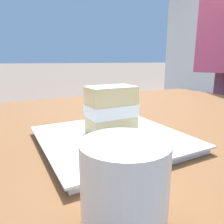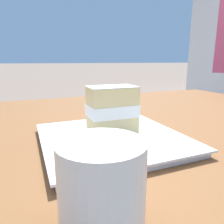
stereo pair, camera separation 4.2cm
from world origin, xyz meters
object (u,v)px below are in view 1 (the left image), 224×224
dessert_plate (112,139)px  cake_slice (111,110)px  dessert_fork (87,115)px  patio_table (134,150)px  coffee_cup (124,182)px

dessert_plate → cake_slice: cake_slice is taller
dessert_plate → dessert_fork: (-0.03, -0.22, -0.00)m
cake_slice → dessert_fork: 0.21m
patio_table → dessert_plate: size_ratio=4.39×
patio_table → coffee_cup: 0.48m
dessert_plate → dessert_fork: size_ratio=1.68×
patio_table → cake_slice: cake_slice is taller
patio_table → dessert_fork: size_ratio=7.37×
patio_table → cake_slice: 0.28m
dessert_plate → dessert_fork: bearing=-98.5°
cake_slice → dessert_plate: bearing=67.3°
patio_table → dessert_plate: 0.27m
dessert_plate → coffee_cup: bearing=65.1°
dessert_plate → cake_slice: bearing=-112.7°
patio_table → dessert_fork: 0.19m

